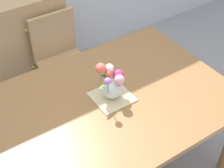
# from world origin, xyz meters

# --- Properties ---
(dining_table) EXTENTS (1.78, 1.18, 0.75)m
(dining_table) POSITION_xyz_m (0.00, 0.00, 0.68)
(dining_table) COLOR olive
(dining_table) RESTS_ON ground_plane
(chair_far) EXTENTS (0.42, 0.42, 0.90)m
(chair_far) POSITION_xyz_m (0.14, 0.93, 0.52)
(chair_far) COLOR tan
(chair_far) RESTS_ON ground_plane
(placemat) EXTENTS (0.26, 0.26, 0.01)m
(placemat) POSITION_xyz_m (0.09, 0.02, 0.76)
(placemat) COLOR #CCB789
(placemat) RESTS_ON dining_table
(flower_vase) EXTENTS (0.22, 0.19, 0.25)m
(flower_vase) POSITION_xyz_m (0.09, 0.02, 0.87)
(flower_vase) COLOR silver
(flower_vase) RESTS_ON placemat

